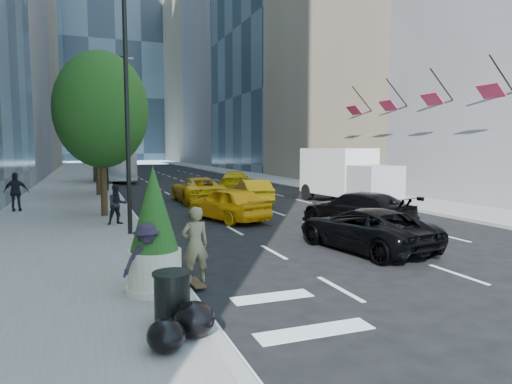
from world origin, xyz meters
name	(u,v)px	position (x,y,z in m)	size (l,w,h in m)	color
ground	(343,246)	(0.00, 0.00, 0.00)	(160.00, 160.00, 0.00)	black
sidewalk_left	(74,184)	(-9.00, 30.00, 0.07)	(6.00, 120.00, 0.15)	slate
sidewalk_right	(273,179)	(10.00, 30.00, 0.07)	(4.00, 120.00, 0.15)	slate
tower_left_end	(5,13)	(-22.00, 92.00, 30.00)	(20.00, 28.00, 60.00)	#29353F
tower_right_far	(212,59)	(22.00, 98.00, 25.00)	(20.00, 24.00, 50.00)	#7F7558
lamp_near	(131,76)	(-6.32, 4.00, 5.81)	(2.13, 0.22, 10.00)	black
lamp_far	(108,113)	(-6.32, 22.00, 5.81)	(2.13, 0.22, 10.00)	black
tree_near	(101,110)	(-7.20, 9.00, 4.97)	(4.20, 4.20, 7.46)	black
tree_mid	(96,117)	(-7.20, 19.00, 5.32)	(4.50, 4.50, 7.99)	black
tree_far	(93,133)	(-7.20, 32.00, 4.62)	(3.90, 3.90, 6.92)	black
traffic_signal	(100,139)	(-6.40, 40.00, 4.23)	(2.48, 0.53, 5.20)	black
facade_flags	(410,100)	(10.64, 10.00, 6.18)	(1.85, 13.30, 2.05)	black
skateboarder	(195,250)	(-5.60, -2.69, 0.89)	(0.65, 0.43, 1.78)	#6E6545
black_sedan_lincoln	(365,229)	(0.38, -0.70, 0.68)	(2.27, 4.92, 1.37)	black
black_sedan_mercedes	(357,209)	(2.45, 2.99, 0.74)	(2.06, 5.08, 1.47)	black
taxi_a	(228,204)	(-2.00, 6.50, 0.77)	(1.82, 4.52, 1.54)	#F9B10D
taxi_b	(253,192)	(1.20, 11.98, 0.71)	(1.51, 4.34, 1.43)	#DB9B0B
taxi_c	(198,189)	(-1.62, 14.10, 0.75)	(2.48, 5.37, 1.49)	#E5A90C
taxi_d	(235,181)	(2.81, 20.50, 0.74)	(2.09, 5.13, 1.49)	gold
city_bus	(120,165)	(-4.80, 33.89, 1.58)	(2.65, 11.34, 3.16)	silver
box_truck	(347,176)	(6.38, 10.16, 1.64)	(3.12, 6.98, 3.23)	#B9B9B9
pedestrian_a	(117,204)	(-6.80, 6.26, 0.97)	(0.79, 0.62, 1.63)	black
pedestrian_b	(16,192)	(-11.20, 12.01, 1.11)	(1.13, 0.47, 1.93)	black
pedestrian_c	(147,260)	(-6.80, -3.51, 0.94)	(1.02, 0.58, 1.57)	black
trash_can	(172,301)	(-6.60, -5.26, 0.62)	(0.62, 0.62, 0.93)	black
planter_shrub	(154,232)	(-6.60, -3.15, 1.46)	(1.14, 1.14, 2.74)	beige
garbage_bags	(183,325)	(-6.55, -5.96, 0.43)	(1.17, 1.13, 0.58)	black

